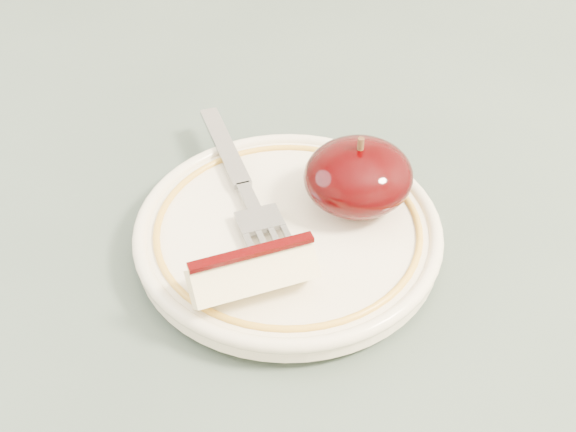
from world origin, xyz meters
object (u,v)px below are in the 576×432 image
object	(u,v)px
apple_half	(358,176)
fork	(244,186)
table	(288,383)
plate	(288,233)

from	to	relation	value
apple_half	fork	world-z (taller)	apple_half
table	plate	bearing A→B (deg)	68.22
table	apple_half	xyz separation A→B (m)	(0.06, 0.04, 0.13)
apple_half	table	bearing A→B (deg)	-146.27
plate	apple_half	xyz separation A→B (m)	(0.05, 0.01, 0.03)
apple_half	fork	distance (m)	0.07
plate	fork	world-z (taller)	fork
table	apple_half	distance (m)	0.15
plate	fork	xyz separation A→B (m)	(-0.01, 0.04, 0.01)
table	apple_half	world-z (taller)	apple_half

